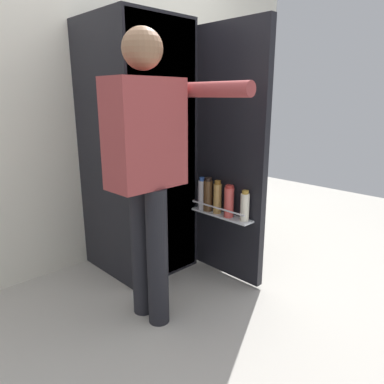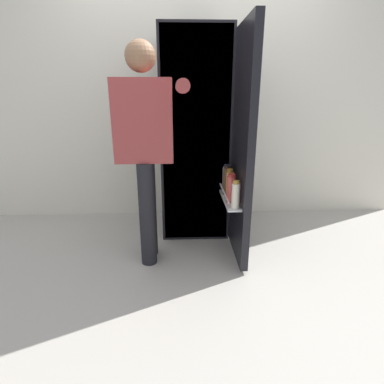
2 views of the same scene
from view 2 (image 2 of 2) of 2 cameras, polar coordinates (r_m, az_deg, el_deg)
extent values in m
plane|color=#B7B2A8|center=(2.56, 1.01, -11.52)|extent=(6.68, 6.68, 0.00)
cube|color=silver|center=(3.17, 0.14, 19.14)|extent=(4.40, 0.10, 2.64)
cube|color=black|center=(2.82, 0.45, 10.53)|extent=(0.60, 0.65, 1.78)
cube|color=white|center=(2.51, 0.80, 9.52)|extent=(0.56, 0.01, 1.74)
cube|color=white|center=(2.56, 0.74, 8.37)|extent=(0.52, 0.09, 0.01)
cube|color=black|center=(2.26, 9.53, 8.06)|extent=(0.05, 0.58, 1.70)
cube|color=white|center=(2.35, 7.15, -1.48)|extent=(0.10, 0.48, 0.01)
cylinder|color=silver|center=(2.32, 6.11, -0.08)|extent=(0.01, 0.46, 0.01)
cylinder|color=tan|center=(2.35, 7.16, 1.33)|extent=(0.06, 0.06, 0.20)
cylinder|color=#996623|center=(2.32, 7.27, 4.05)|extent=(0.04, 0.04, 0.03)
cylinder|color=#DB4C47|center=(2.25, 7.44, 0.48)|extent=(0.07, 0.07, 0.20)
cylinder|color=#B22D28|center=(2.22, 7.55, 3.16)|extent=(0.06, 0.06, 0.02)
cylinder|color=white|center=(2.48, 6.50, 2.30)|extent=(0.06, 0.06, 0.21)
cylinder|color=#335BB2|center=(2.45, 6.60, 4.90)|extent=(0.05, 0.05, 0.02)
cylinder|color=#EDE5CC|center=(2.14, 8.26, -0.77)|extent=(0.06, 0.06, 0.18)
cylinder|color=#B78933|center=(2.11, 8.39, 1.86)|extent=(0.04, 0.04, 0.02)
cylinder|color=brown|center=(2.43, 6.66, 2.03)|extent=(0.06, 0.06, 0.22)
cylinder|color=black|center=(2.40, 6.76, 4.79)|extent=(0.05, 0.05, 0.02)
cylinder|color=#333842|center=(2.51, 6.72, 1.91)|extent=(0.06, 0.06, 0.16)
cylinder|color=silver|center=(2.49, 6.79, 3.84)|extent=(0.04, 0.04, 0.02)
cylinder|color=#4C7F3D|center=(2.55, -1.60, 9.52)|extent=(0.07, 0.07, 0.09)
cylinder|color=black|center=(2.42, -8.20, -3.03)|extent=(0.12, 0.12, 0.80)
cylinder|color=black|center=(2.29, -8.50, -4.37)|extent=(0.12, 0.12, 0.80)
cube|color=#9E3D3D|center=(2.19, -9.18, 13.16)|extent=(0.41, 0.23, 0.57)
sphere|color=#936B4C|center=(2.20, -9.79, 24.08)|extent=(0.21, 0.21, 0.21)
cylinder|color=#9E3D3D|center=(2.40, -8.66, 13.06)|extent=(0.08, 0.08, 0.54)
cylinder|color=#9E3D3D|center=(1.97, -1.93, 19.34)|extent=(0.09, 0.54, 0.08)
camera|label=1|loc=(1.54, -68.07, 7.09)|focal=33.28mm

